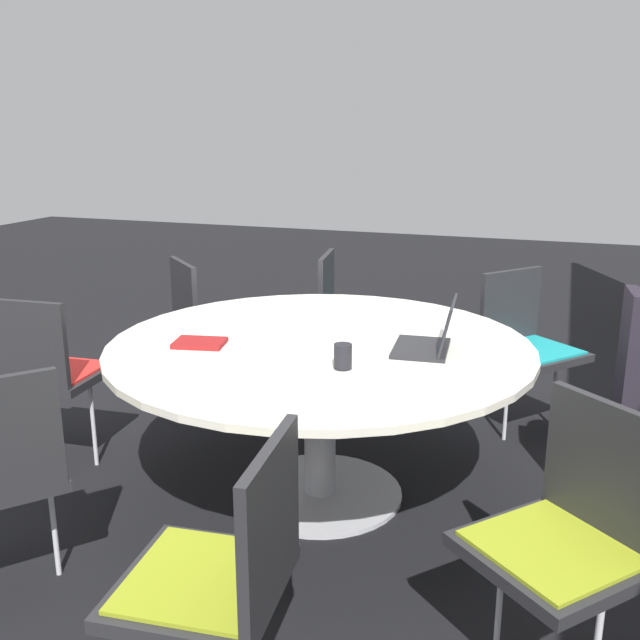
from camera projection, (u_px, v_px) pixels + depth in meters
The scene contains 12 objects.
ground_plane at pixel (320, 494), 3.24m from camera, with size 16.00×16.00×0.00m, color black.
conference_table at pixel (320, 368), 3.07m from camera, with size 1.81×1.81×0.72m.
chair_1 at pixel (526, 338), 3.81m from camera, with size 0.61×0.60×0.87m.
chair_2 at pixel (347, 310), 4.36m from camera, with size 0.50×0.48×0.87m.
chair_3 at pixel (206, 318), 4.20m from camera, with size 0.61×0.61×0.87m.
chair_4 at pixel (46, 366), 3.36m from camera, with size 0.45×0.47×0.87m.
chair_6 at pixel (225, 565), 1.84m from camera, with size 0.48×0.46×0.87m.
chair_7 at pixel (570, 526), 2.02m from camera, with size 0.61×0.61×0.87m.
laptop at pixel (432, 338), 2.92m from camera, with size 0.32×0.27×0.21m.
spiral_notebook at pixel (200, 343), 3.01m from camera, with size 0.19×0.24×0.02m.
coffee_cup at pixel (343, 356), 2.71m from camera, with size 0.07×0.07×0.10m.
handbag at pixel (252, 368), 4.49m from camera, with size 0.36×0.16×0.28m.
Camera 1 is at (2.75, 0.95, 1.62)m, focal length 40.00 mm.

